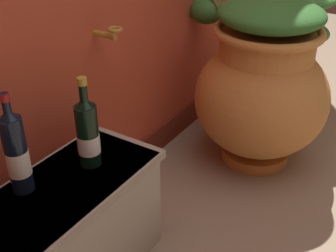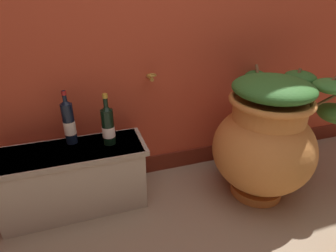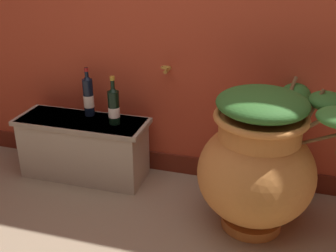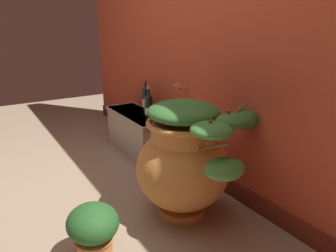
# 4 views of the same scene
# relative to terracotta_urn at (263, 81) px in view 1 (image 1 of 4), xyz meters

# --- Properties ---
(terracotta_urn) EXTENTS (0.88, 0.80, 0.81)m
(terracotta_urn) POSITION_rel_terracotta_urn_xyz_m (0.00, 0.00, 0.00)
(terracotta_urn) COLOR #CC7F3D
(terracotta_urn) RESTS_ON ground_plane
(stone_ledge) EXTENTS (0.88, 0.33, 0.42)m
(stone_ledge) POSITION_rel_terracotta_urn_xyz_m (-1.18, 0.24, -0.20)
(stone_ledge) COLOR #B2A893
(stone_ledge) RESTS_ON ground_plane
(wine_bottle_left) EXTENTS (0.07, 0.07, 0.33)m
(wine_bottle_left) POSITION_rel_terracotta_urn_xyz_m (-1.16, 0.33, 0.14)
(wine_bottle_left) COLOR black
(wine_bottle_left) RESTS_ON stone_ledge
(wine_bottle_middle) EXTENTS (0.07, 0.07, 0.31)m
(wine_bottle_middle) POSITION_rel_terracotta_urn_xyz_m (-0.94, 0.24, 0.12)
(wine_bottle_middle) COLOR black
(wine_bottle_middle) RESTS_ON stone_ledge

